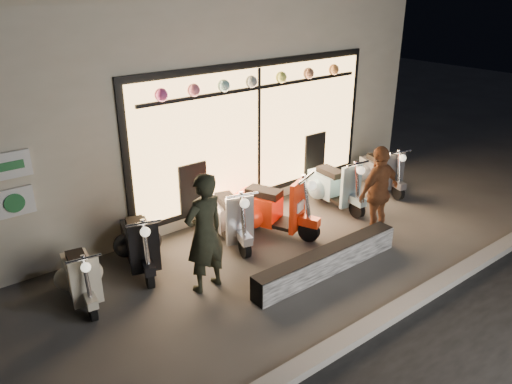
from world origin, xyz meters
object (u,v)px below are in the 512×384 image
at_px(man, 205,233).
at_px(woman, 379,192).
at_px(graffiti_barrier, 327,261).
at_px(scooter_red, 267,207).
at_px(scooter_silver, 229,215).

distance_m(man, woman, 3.31).
distance_m(graffiti_barrier, man, 2.01).
xyz_separation_m(graffiti_barrier, scooter_red, (0.15, 1.67, 0.26)).
bearing_deg(man, scooter_silver, -143.79).
bearing_deg(scooter_red, graffiti_barrier, -118.26).
distance_m(scooter_red, man, 2.10).
height_order(graffiti_barrier, woman, woman).
relative_size(scooter_silver, woman, 0.89).
height_order(scooter_red, man, man).
xyz_separation_m(scooter_silver, woman, (2.11, -1.53, 0.41)).
bearing_deg(scooter_red, woman, -65.86).
bearing_deg(graffiti_barrier, scooter_red, 84.99).
bearing_deg(man, scooter_red, -161.49).
bearing_deg(graffiti_barrier, scooter_silver, 105.76).
bearing_deg(scooter_red, scooter_silver, 138.87).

